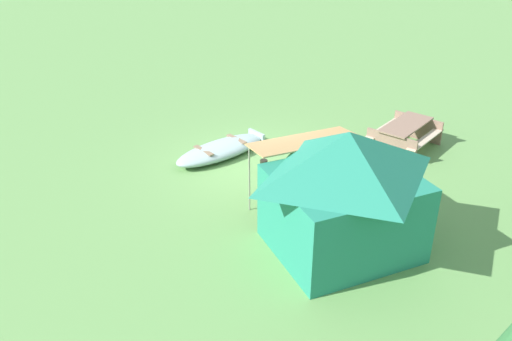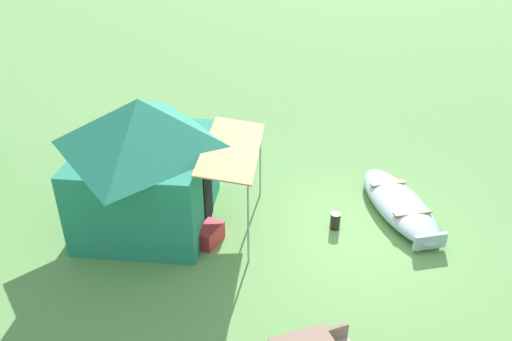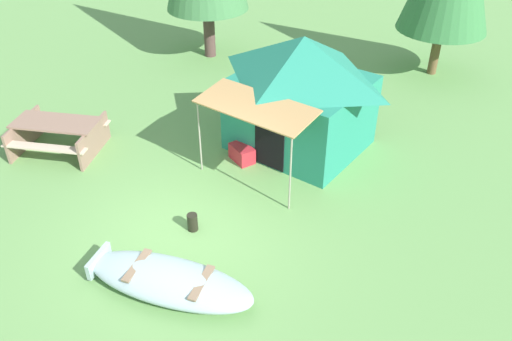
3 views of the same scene
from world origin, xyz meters
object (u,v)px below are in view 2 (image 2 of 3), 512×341
Objects in this scene: canvas_cabin_tent at (145,161)px; cooler_box at (209,235)px; beached_rowboat at (399,204)px; fuel_can at (335,221)px.

cooler_box is at bearing -124.38° from canvas_cabin_tent.
beached_rowboat is 5.12× the size of cooler_box.
cooler_box is 2.54m from fuel_can.
canvas_cabin_tent is 1.91m from cooler_box.
beached_rowboat reaches higher than fuel_can.
canvas_cabin_tent is at bearing 55.62° from cooler_box.
beached_rowboat is 8.73× the size of fuel_can.
cooler_box is 1.71× the size of fuel_can.
fuel_can is (-0.46, -3.74, -1.21)m from canvas_cabin_tent.
cooler_box is at bearing 98.57° from fuel_can.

